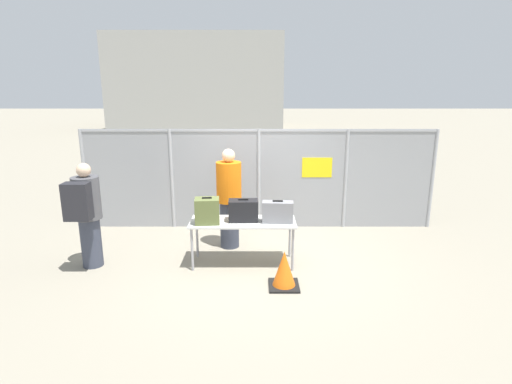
{
  "coord_description": "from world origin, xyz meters",
  "views": [
    {
      "loc": [
        -0.05,
        -6.11,
        2.73
      ],
      "look_at": [
        -0.08,
        0.54,
        1.05
      ],
      "focal_mm": 28.0,
      "sensor_mm": 36.0,
      "label": 1
    }
  ],
  "objects_px": {
    "security_worker_near": "(231,197)",
    "utility_trailer": "(328,192)",
    "inspection_table": "(244,225)",
    "traffic_cone": "(286,270)",
    "suitcase_grey": "(279,212)",
    "suitcase_black": "(245,210)",
    "traveler_hooded": "(88,212)",
    "suitcase_olive": "(209,211)"
  },
  "relations": [
    {
      "from": "security_worker_near",
      "to": "utility_trailer",
      "type": "distance_m",
      "value": 3.37
    },
    {
      "from": "inspection_table",
      "to": "traffic_cone",
      "type": "height_order",
      "value": "inspection_table"
    },
    {
      "from": "suitcase_grey",
      "to": "traffic_cone",
      "type": "xyz_separation_m",
      "value": [
        0.06,
        -0.75,
        -0.64
      ]
    },
    {
      "from": "utility_trailer",
      "to": "security_worker_near",
      "type": "bearing_deg",
      "value": -130.86
    },
    {
      "from": "traffic_cone",
      "to": "suitcase_grey",
      "type": "bearing_deg",
      "value": 94.74
    },
    {
      "from": "suitcase_black",
      "to": "traveler_hooded",
      "type": "relative_size",
      "value": 0.28
    },
    {
      "from": "suitcase_grey",
      "to": "security_worker_near",
      "type": "bearing_deg",
      "value": 135.82
    },
    {
      "from": "suitcase_olive",
      "to": "traveler_hooded",
      "type": "xyz_separation_m",
      "value": [
        -1.86,
        -0.05,
        -0.0
      ]
    },
    {
      "from": "security_worker_near",
      "to": "traffic_cone",
      "type": "bearing_deg",
      "value": 129.73
    },
    {
      "from": "suitcase_olive",
      "to": "suitcase_grey",
      "type": "bearing_deg",
      "value": 1.9
    },
    {
      "from": "suitcase_olive",
      "to": "traveler_hooded",
      "type": "bearing_deg",
      "value": -178.34
    },
    {
      "from": "inspection_table",
      "to": "suitcase_olive",
      "type": "xyz_separation_m",
      "value": [
        -0.55,
        -0.09,
        0.26
      ]
    },
    {
      "from": "suitcase_black",
      "to": "suitcase_grey",
      "type": "relative_size",
      "value": 0.95
    },
    {
      "from": "suitcase_black",
      "to": "suitcase_grey",
      "type": "distance_m",
      "value": 0.55
    },
    {
      "from": "inspection_table",
      "to": "traffic_cone",
      "type": "xyz_separation_m",
      "value": [
        0.61,
        -0.8,
        -0.41
      ]
    },
    {
      "from": "traffic_cone",
      "to": "utility_trailer",
      "type": "bearing_deg",
      "value": 72.2
    },
    {
      "from": "suitcase_black",
      "to": "utility_trailer",
      "type": "distance_m",
      "value": 3.79
    },
    {
      "from": "utility_trailer",
      "to": "suitcase_olive",
      "type": "bearing_deg",
      "value": -126.38
    },
    {
      "from": "suitcase_olive",
      "to": "utility_trailer",
      "type": "height_order",
      "value": "suitcase_olive"
    },
    {
      "from": "traveler_hooded",
      "to": "security_worker_near",
      "type": "height_order",
      "value": "security_worker_near"
    },
    {
      "from": "security_worker_near",
      "to": "utility_trailer",
      "type": "height_order",
      "value": "security_worker_near"
    },
    {
      "from": "suitcase_grey",
      "to": "traveler_hooded",
      "type": "relative_size",
      "value": 0.3
    },
    {
      "from": "suitcase_black",
      "to": "traffic_cone",
      "type": "bearing_deg",
      "value": -53.83
    },
    {
      "from": "traveler_hooded",
      "to": "inspection_table",
      "type": "bearing_deg",
      "value": -13.56
    },
    {
      "from": "suitcase_olive",
      "to": "suitcase_grey",
      "type": "distance_m",
      "value": 1.1
    },
    {
      "from": "suitcase_black",
      "to": "security_worker_near",
      "type": "distance_m",
      "value": 0.76
    },
    {
      "from": "suitcase_olive",
      "to": "security_worker_near",
      "type": "relative_size",
      "value": 0.24
    },
    {
      "from": "suitcase_black",
      "to": "traveler_hooded",
      "type": "height_order",
      "value": "traveler_hooded"
    },
    {
      "from": "utility_trailer",
      "to": "inspection_table",
      "type": "bearing_deg",
      "value": -120.49
    },
    {
      "from": "inspection_table",
      "to": "suitcase_grey",
      "type": "xyz_separation_m",
      "value": [
        0.55,
        -0.06,
        0.23
      ]
    },
    {
      "from": "suitcase_black",
      "to": "traffic_cone",
      "type": "height_order",
      "value": "suitcase_black"
    },
    {
      "from": "inspection_table",
      "to": "traveler_hooded",
      "type": "relative_size",
      "value": 1.0
    },
    {
      "from": "suitcase_black",
      "to": "suitcase_grey",
      "type": "bearing_deg",
      "value": -8.19
    },
    {
      "from": "traffic_cone",
      "to": "security_worker_near",
      "type": "bearing_deg",
      "value": 119.67
    },
    {
      "from": "traveler_hooded",
      "to": "security_worker_near",
      "type": "distance_m",
      "value": 2.32
    },
    {
      "from": "inspection_table",
      "to": "utility_trailer",
      "type": "relative_size",
      "value": 0.4
    },
    {
      "from": "inspection_table",
      "to": "security_worker_near",
      "type": "height_order",
      "value": "security_worker_near"
    },
    {
      "from": "suitcase_black",
      "to": "traffic_cone",
      "type": "distance_m",
      "value": 1.21
    },
    {
      "from": "suitcase_black",
      "to": "suitcase_grey",
      "type": "xyz_separation_m",
      "value": [
        0.54,
        -0.08,
        -0.0
      ]
    },
    {
      "from": "traveler_hooded",
      "to": "security_worker_near",
      "type": "xyz_separation_m",
      "value": [
        2.15,
        0.88,
        -0.0
      ]
    },
    {
      "from": "security_worker_near",
      "to": "traffic_cone",
      "type": "distance_m",
      "value": 1.89
    },
    {
      "from": "inspection_table",
      "to": "utility_trailer",
      "type": "height_order",
      "value": "inspection_table"
    }
  ]
}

